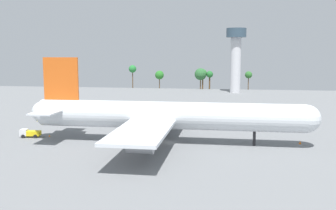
{
  "coord_description": "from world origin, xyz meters",
  "views": [
    {
      "loc": [
        14.21,
        -93.57,
        22.53
      ],
      "look_at": [
        0.0,
        0.0,
        9.54
      ],
      "focal_mm": 41.39,
      "sensor_mm": 36.0,
      "label": 1
    }
  ],
  "objects_px": {
    "baggage_tug": "(30,133)",
    "safety_cone_tail": "(49,136)",
    "cargo_airplane": "(167,116)",
    "cargo_loader": "(265,124)",
    "safety_cone_nose": "(300,142)",
    "control_tower": "(236,53)"
  },
  "relations": [
    {
      "from": "baggage_tug",
      "to": "safety_cone_tail",
      "type": "distance_m",
      "value": 5.14
    },
    {
      "from": "cargo_airplane",
      "to": "cargo_loader",
      "type": "xyz_separation_m",
      "value": [
        26.05,
        24.06,
        -5.71
      ]
    },
    {
      "from": "baggage_tug",
      "to": "safety_cone_nose",
      "type": "height_order",
      "value": "baggage_tug"
    },
    {
      "from": "cargo_loader",
      "to": "safety_cone_nose",
      "type": "height_order",
      "value": "cargo_loader"
    },
    {
      "from": "baggage_tug",
      "to": "safety_cone_nose",
      "type": "xyz_separation_m",
      "value": [
        69.85,
        2.8,
        -0.72
      ]
    },
    {
      "from": "baggage_tug",
      "to": "safety_cone_tail",
      "type": "xyz_separation_m",
      "value": [
        4.92,
        1.27,
        -0.82
      ]
    },
    {
      "from": "cargo_airplane",
      "to": "safety_cone_nose",
      "type": "distance_m",
      "value": 33.53
    },
    {
      "from": "baggage_tug",
      "to": "cargo_loader",
      "type": "height_order",
      "value": "cargo_loader"
    },
    {
      "from": "safety_cone_tail",
      "to": "control_tower",
      "type": "bearing_deg",
      "value": 67.2
    },
    {
      "from": "cargo_airplane",
      "to": "control_tower",
      "type": "relative_size",
      "value": 2.04
    },
    {
      "from": "control_tower",
      "to": "safety_cone_tail",
      "type": "bearing_deg",
      "value": -112.8
    },
    {
      "from": "safety_cone_nose",
      "to": "control_tower",
      "type": "bearing_deg",
      "value": 96.41
    },
    {
      "from": "cargo_loader",
      "to": "control_tower",
      "type": "relative_size",
      "value": 0.13
    },
    {
      "from": "cargo_airplane",
      "to": "control_tower",
      "type": "bearing_deg",
      "value": 81.23
    },
    {
      "from": "safety_cone_tail",
      "to": "baggage_tug",
      "type": "bearing_deg",
      "value": -165.54
    },
    {
      "from": "safety_cone_nose",
      "to": "control_tower",
      "type": "height_order",
      "value": "control_tower"
    },
    {
      "from": "safety_cone_nose",
      "to": "safety_cone_tail",
      "type": "height_order",
      "value": "safety_cone_nose"
    },
    {
      "from": "cargo_airplane",
      "to": "cargo_loader",
      "type": "bearing_deg",
      "value": 42.73
    },
    {
      "from": "baggage_tug",
      "to": "cargo_loader",
      "type": "distance_m",
      "value": 67.34
    },
    {
      "from": "cargo_loader",
      "to": "control_tower",
      "type": "distance_m",
      "value": 102.49
    },
    {
      "from": "baggage_tug",
      "to": "cargo_airplane",
      "type": "bearing_deg",
      "value": -1.16
    },
    {
      "from": "safety_cone_tail",
      "to": "control_tower",
      "type": "xyz_separation_m",
      "value": [
        51.37,
        122.19,
        21.49
      ]
    }
  ]
}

